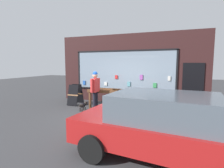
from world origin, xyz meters
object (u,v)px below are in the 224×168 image
at_px(person_browsing, 95,88).
at_px(parked_car, 164,124).
at_px(display_table_main, 119,93).
at_px(sandwich_board_sign, 75,94).
at_px(small_dog, 83,105).

distance_m(person_browsing, parked_car, 4.30).
distance_m(display_table_main, sandwich_board_sign, 2.42).
bearing_deg(sandwich_board_sign, parked_car, -41.34).
distance_m(display_table_main, small_dog, 1.69).
xyz_separation_m(person_browsing, small_dog, (-0.51, -0.21, -0.77)).
bearing_deg(display_table_main, small_dog, -152.84).
bearing_deg(person_browsing, sandwich_board_sign, 67.09).
bearing_deg(parked_car, sandwich_board_sign, 146.58).
height_order(person_browsing, sandwich_board_sign, person_browsing).
bearing_deg(parked_car, display_table_main, 127.24).
distance_m(person_browsing, sandwich_board_sign, 1.70).
xyz_separation_m(person_browsing, sandwich_board_sign, (-1.47, 0.70, -0.50)).
bearing_deg(sandwich_board_sign, person_browsing, -28.40).
height_order(person_browsing, small_dog, person_browsing).
bearing_deg(person_browsing, display_table_main, -57.73).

